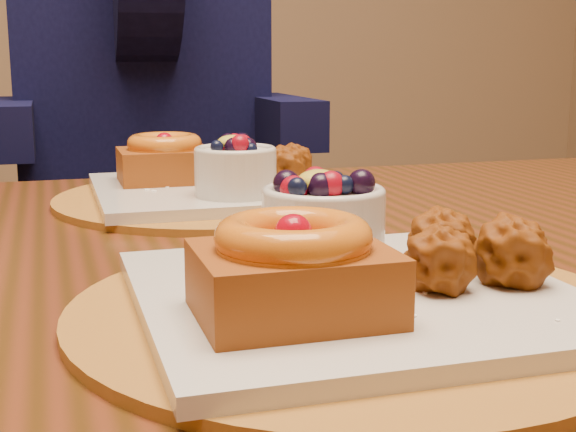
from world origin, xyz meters
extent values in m
cube|color=#39210A|center=(0.01, -0.05, 0.73)|extent=(1.60, 0.90, 0.04)
cylinder|color=brown|center=(0.01, -0.27, 0.76)|extent=(0.38, 0.38, 0.01)
cube|color=silver|center=(0.01, -0.27, 0.77)|extent=(0.28, 0.28, 0.01)
cube|color=#592008|center=(-0.04, -0.31, 0.80)|extent=(0.11, 0.09, 0.04)
torus|color=#B14F0A|center=(-0.04, -0.31, 0.82)|extent=(0.09, 0.09, 0.02)
sphere|color=maroon|center=(-0.04, -0.31, 0.82)|extent=(0.02, 0.02, 0.02)
sphere|color=#7C3C09|center=(0.09, -0.24, 0.80)|extent=(0.04, 0.04, 0.04)
sphere|color=#7C3C09|center=(0.06, -0.29, 0.80)|extent=(0.04, 0.04, 0.04)
sphere|color=#7C3C09|center=(0.12, -0.29, 0.80)|extent=(0.04, 0.04, 0.04)
cylinder|color=silver|center=(0.02, -0.19, 0.80)|extent=(0.09, 0.09, 0.05)
torus|color=silver|center=(0.02, -0.19, 0.83)|extent=(0.09, 0.09, 0.01)
ellipsoid|color=gold|center=(0.01, -0.19, 0.83)|extent=(0.03, 0.03, 0.02)
cylinder|color=brown|center=(0.01, 0.17, 0.76)|extent=(0.38, 0.38, 0.01)
cube|color=silver|center=(0.01, 0.17, 0.77)|extent=(0.28, 0.28, 0.01)
cube|color=#592008|center=(-0.04, 0.22, 0.79)|extent=(0.11, 0.09, 0.04)
torus|color=#B14F0A|center=(-0.04, 0.22, 0.82)|extent=(0.09, 0.09, 0.02)
sphere|color=maroon|center=(-0.04, 0.22, 0.82)|extent=(0.02, 0.02, 0.02)
sphere|color=#7C3C09|center=(0.09, 0.15, 0.79)|extent=(0.04, 0.04, 0.04)
sphere|color=#7C3C09|center=(0.06, 0.19, 0.79)|extent=(0.04, 0.04, 0.04)
sphere|color=#7C3C09|center=(0.11, 0.19, 0.79)|extent=(0.04, 0.04, 0.04)
cylinder|color=silver|center=(0.02, 0.10, 0.80)|extent=(0.09, 0.09, 0.05)
torus|color=silver|center=(0.02, 0.10, 0.82)|extent=(0.09, 0.09, 0.01)
ellipsoid|color=gold|center=(0.01, 0.10, 0.83)|extent=(0.03, 0.03, 0.02)
cube|color=black|center=(0.11, 0.73, 0.41)|extent=(0.47, 0.47, 0.04)
cylinder|color=black|center=(-0.10, 0.87, 0.20)|extent=(0.03, 0.03, 0.39)
cylinder|color=black|center=(0.25, 0.93, 0.20)|extent=(0.03, 0.03, 0.39)
cube|color=black|center=(0.07, 0.91, 0.62)|extent=(0.40, 0.10, 0.42)
cube|color=black|center=(-0.01, 0.75, 0.83)|extent=(0.44, 0.23, 0.62)
cube|color=black|center=(-0.24, 0.63, 0.81)|extent=(0.08, 0.31, 0.08)
cube|color=black|center=(0.22, 0.63, 0.81)|extent=(0.08, 0.31, 0.08)
camera|label=1|loc=(-0.18, -0.74, 0.93)|focal=50.00mm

